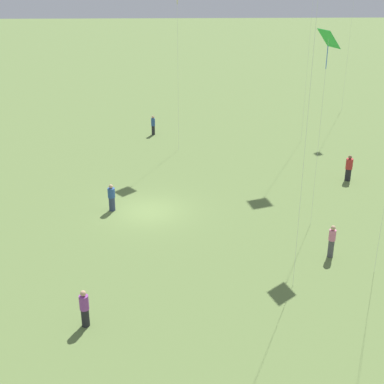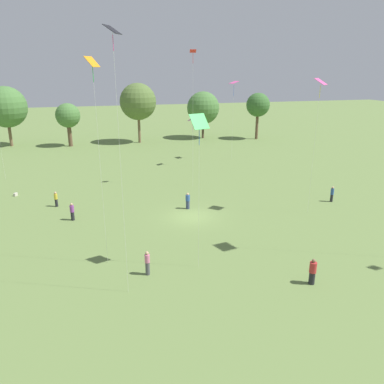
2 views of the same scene
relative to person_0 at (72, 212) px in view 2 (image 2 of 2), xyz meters
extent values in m
plane|color=olive|center=(10.89, -2.14, -0.83)|extent=(240.00, 240.00, 0.00)
cylinder|color=brown|center=(-11.80, 40.18, 1.32)|extent=(0.53, 0.53, 4.32)
sphere|color=#477538|center=(-11.80, 40.18, 6.21)|extent=(7.26, 7.26, 7.26)
cylinder|color=brown|center=(-1.32, 37.19, 1.14)|extent=(0.73, 0.73, 3.95)
sphere|color=#477538|center=(-1.32, 37.19, 4.74)|extent=(4.33, 4.33, 4.33)
cylinder|color=brown|center=(11.39, 37.41, 1.74)|extent=(0.49, 0.49, 5.16)
sphere|color=#516B33|center=(11.39, 37.41, 6.87)|extent=(6.79, 6.79, 6.79)
cylinder|color=brown|center=(24.57, 38.94, 1.00)|extent=(0.46, 0.46, 3.66)
sphere|color=#477538|center=(24.57, 38.94, 5.25)|extent=(6.45, 6.45, 6.45)
cylinder|color=brown|center=(34.71, 35.08, 1.68)|extent=(0.55, 0.55, 5.04)
sphere|color=#38662D|center=(34.71, 35.08, 5.94)|extent=(4.63, 4.63, 4.63)
cylinder|color=#232328|center=(0.00, 0.00, -0.43)|extent=(0.43, 0.43, 0.81)
cylinder|color=purple|center=(0.00, 0.00, 0.29)|extent=(0.50, 0.50, 0.63)
sphere|color=tan|center=(0.00, 0.00, 0.73)|extent=(0.24, 0.24, 0.24)
cylinder|color=#232328|center=(26.40, -1.92, -0.44)|extent=(0.38, 0.38, 0.80)
cylinder|color=#2D5193|center=(26.40, -1.92, 0.29)|extent=(0.45, 0.45, 0.65)
sphere|color=tan|center=(26.40, -1.92, 0.73)|extent=(0.24, 0.24, 0.24)
cylinder|color=#232328|center=(15.39, -15.56, -0.41)|extent=(0.47, 0.47, 0.84)
cylinder|color=#B72D2D|center=(15.39, -15.56, 0.37)|extent=(0.56, 0.56, 0.72)
sphere|color=brown|center=(15.39, -15.56, 0.85)|extent=(0.24, 0.24, 0.24)
cylinder|color=#232328|center=(-1.70, 4.25, -0.44)|extent=(0.36, 0.36, 0.80)
cylinder|color=gold|center=(-1.70, 4.25, 0.24)|extent=(0.42, 0.42, 0.56)
sphere|color=tan|center=(-1.70, 4.25, 0.64)|extent=(0.24, 0.24, 0.24)
cylinder|color=#333D5B|center=(11.11, 0.06, -0.41)|extent=(0.45, 0.45, 0.85)
cylinder|color=#2D5193|center=(11.11, 0.06, 0.31)|extent=(0.53, 0.53, 0.58)
sphere|color=tan|center=(11.11, 0.06, 0.72)|extent=(0.24, 0.24, 0.24)
cylinder|color=#4C4C51|center=(5.21, -11.57, -0.37)|extent=(0.41, 0.41, 0.94)
cylinder|color=pink|center=(5.21, -11.57, 0.39)|extent=(0.49, 0.49, 0.57)
sphere|color=tan|center=(5.21, -11.57, 0.79)|extent=(0.24, 0.24, 0.24)
cube|color=purple|center=(16.39, 17.18, 5.97)|extent=(1.56, 1.52, 0.62)
cylinder|color=purple|center=(16.39, 17.18, 4.85)|extent=(0.04, 0.04, 1.53)
cylinder|color=silver|center=(16.39, 17.18, 2.57)|extent=(0.01, 0.01, 6.80)
cube|color=red|center=(13.76, 7.67, 14.47)|extent=(0.81, 0.77, 0.33)
cylinder|color=red|center=(13.76, 7.67, 13.72)|extent=(0.04, 0.04, 1.08)
cylinder|color=silver|center=(13.76, 7.67, 6.82)|extent=(0.01, 0.01, 15.30)
cube|color=#E54C99|center=(22.23, -4.07, 11.54)|extent=(1.43, 1.40, 0.58)
cylinder|color=yellow|center=(22.23, -4.07, 10.67)|extent=(0.04, 0.04, 1.09)
cylinder|color=silver|center=(22.23, -4.07, 5.35)|extent=(0.01, 0.01, 12.37)
cube|color=green|center=(8.87, -11.45, 9.44)|extent=(1.31, 1.04, 0.91)
cylinder|color=blue|center=(8.87, -11.45, 8.53)|extent=(0.04, 0.04, 1.15)
cylinder|color=silver|center=(8.87, -11.45, 4.30)|extent=(0.01, 0.01, 10.27)
cube|color=orange|center=(2.66, -9.13, 13.00)|extent=(0.99, 1.06, 0.64)
cylinder|color=green|center=(2.66, -9.13, 12.27)|extent=(0.04, 0.04, 0.95)
cylinder|color=silver|center=(2.66, -9.13, 6.08)|extent=(0.01, 0.01, 13.83)
cube|color=black|center=(3.69, -13.30, 14.47)|extent=(1.03, 1.07, 0.47)
cylinder|color=#E54C99|center=(3.69, -13.30, 13.84)|extent=(0.04, 0.04, 0.77)
cylinder|color=silver|center=(3.69, -13.30, 6.82)|extent=(0.01, 0.01, 15.31)
cube|color=#E54C99|center=(23.31, 19.42, 10.76)|extent=(1.39, 1.42, 0.36)
cylinder|color=blue|center=(23.31, 19.42, 9.60)|extent=(0.04, 0.04, 1.61)
cylinder|color=silver|center=(23.31, 19.42, 4.96)|extent=(0.01, 0.01, 11.60)
cube|color=beige|center=(-6.35, 9.07, -0.67)|extent=(0.44, 0.49, 0.33)
camera|label=1|loc=(-18.16, -3.74, 12.92)|focal=50.00mm
camera|label=2|loc=(2.14, -34.17, 12.53)|focal=35.00mm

